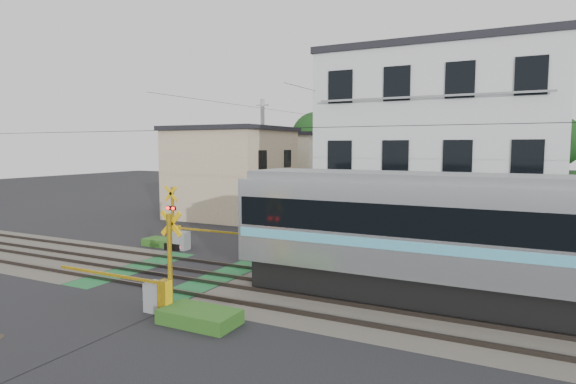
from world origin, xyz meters
The scene contains 11 objects.
ground centered at (0.00, 0.00, 0.00)m, with size 120.00×120.00×0.00m, color black.
track_bed centered at (0.00, 0.00, 0.04)m, with size 120.00×120.00×0.14m.
crossing_signal_near centered at (2.59, -3.65, 0.71)m, with size 4.74×0.65×3.09m.
crossing_signal_far centered at (-2.59, 3.65, 0.71)m, with size 4.74×0.65×3.09m.
apartment_block centered at (8.50, 9.49, 4.66)m, with size 10.20×8.36×9.30m.
houses_row centered at (0.25, 25.92, 3.24)m, with size 22.07×31.35×6.80m.
tree_hill centered at (-0.37, 48.40, 5.24)m, with size 40.00×13.07×11.37m.
catenary centered at (6.00, 0.03, 3.70)m, with size 60.00×5.04×7.00m.
utility_poles centered at (-1.05, 23.01, 4.08)m, with size 7.90×42.00×8.00m.
pedestrian centered at (1.11, 26.04, 0.76)m, with size 0.55×0.36×1.52m, color black.
weed_patches centered at (1.76, -0.09, 0.18)m, with size 10.25×8.80×0.40m.
Camera 1 is at (12.30, -14.31, 4.94)m, focal length 30.00 mm.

